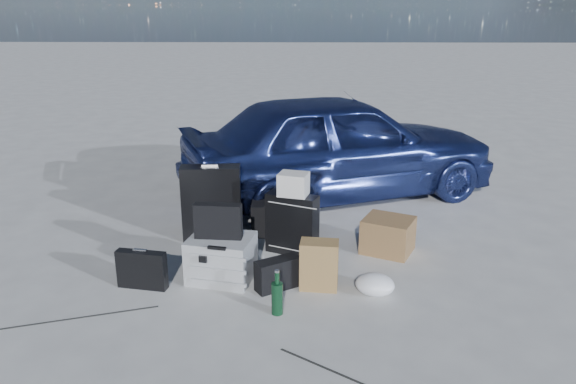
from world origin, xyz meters
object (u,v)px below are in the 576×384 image
object	(u,v)px
pelican_case	(221,258)
car	(339,145)
cardboard_box	(388,235)
suitcase_left	(212,203)
green_bottle	(277,293)
suitcase_right	(292,224)
duffel_bag	(285,218)
briefcase	(142,270)

from	to	relation	value
pelican_case	car	bearing A→B (deg)	74.84
pelican_case	cardboard_box	distance (m)	1.49
suitcase_left	green_bottle	bearing A→B (deg)	-68.29
car	pelican_case	bearing A→B (deg)	132.08
suitcase_left	green_bottle	world-z (taller)	suitcase_left
suitcase_right	cardboard_box	bearing A→B (deg)	26.95
green_bottle	pelican_case	bearing A→B (deg)	131.09
duffel_bag	cardboard_box	distance (m)	1.00
car	suitcase_left	size ratio (longest dim) A/B	5.03
suitcase_left	duffel_bag	world-z (taller)	suitcase_left
car	pelican_case	world-z (taller)	car
pelican_case	cardboard_box	xyz separation A→B (m)	(1.39, 0.55, -0.02)
pelican_case	suitcase_right	distance (m)	0.75
car	briefcase	world-z (taller)	car
pelican_case	suitcase_right	xyz separation A→B (m)	(0.55, 0.51, 0.09)
suitcase_left	suitcase_right	size ratio (longest dim) A/B	1.29
pelican_case	duffel_bag	size ratio (longest dim) A/B	0.78
car	suitcase_left	xyz separation A→B (m)	(-1.24, -1.24, -0.25)
suitcase_right	pelican_case	bearing A→B (deg)	-112.96
duffel_bag	green_bottle	distance (m)	1.46
pelican_case	suitcase_right	world-z (taller)	suitcase_right
car	cardboard_box	distance (m)	1.61
briefcase	suitcase_right	xyz separation A→B (m)	(1.14, 0.67, 0.12)
pelican_case	duffel_bag	distance (m)	1.05
cardboard_box	green_bottle	bearing A→B (deg)	-130.94
suitcase_right	duffel_bag	bearing A→B (deg)	124.47
briefcase	suitcase_left	bearing A→B (deg)	78.15
briefcase	suitcase_left	distance (m)	1.07
pelican_case	briefcase	size ratio (longest dim) A/B	1.25
car	cardboard_box	bearing A→B (deg)	171.92
cardboard_box	green_bottle	size ratio (longest dim) A/B	1.27
car	suitcase_right	xyz separation A→B (m)	(-0.50, -1.54, -0.33)
duffel_bag	cardboard_box	world-z (taller)	duffel_bag
car	green_bottle	bearing A→B (deg)	146.25
briefcase	green_bottle	world-z (taller)	green_bottle
pelican_case	suitcase_left	world-z (taller)	suitcase_left
car	pelican_case	xyz separation A→B (m)	(-1.05, -2.05, -0.42)
car	duffel_bag	bearing A→B (deg)	131.84
car	pelican_case	size ratio (longest dim) A/B	7.21
car	duffel_bag	world-z (taller)	car
green_bottle	suitcase_right	bearing A→B (deg)	84.97
car	briefcase	bearing A→B (deg)	122.63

